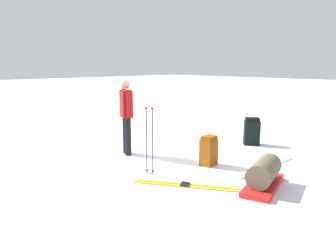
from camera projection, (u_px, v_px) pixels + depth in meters
name	position (u px, v px, depth m)	size (l,w,h in m)	color
ground_plane	(168.00, 157.00, 7.06)	(80.00, 80.00, 0.00)	white
skier_standing	(126.00, 113.00, 7.13)	(0.53, 0.34, 1.70)	black
ski_pair_near	(265.00, 167.00, 6.35)	(0.23, 1.96, 0.05)	silver
ski_pair_far	(185.00, 185.00, 5.39)	(1.59, 1.08, 0.05)	gold
backpack_large_dark	(252.00, 132.00, 8.11)	(0.47, 0.46, 0.69)	black
backpack_bright	(209.00, 151.00, 6.46)	(0.29, 0.36, 0.60)	#86430E
ski_poles_planted_near	(149.00, 137.00, 5.87)	(0.19, 0.11, 1.25)	#252729
gear_sled	(264.00, 175.00, 5.27)	(0.78, 1.29, 0.49)	red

